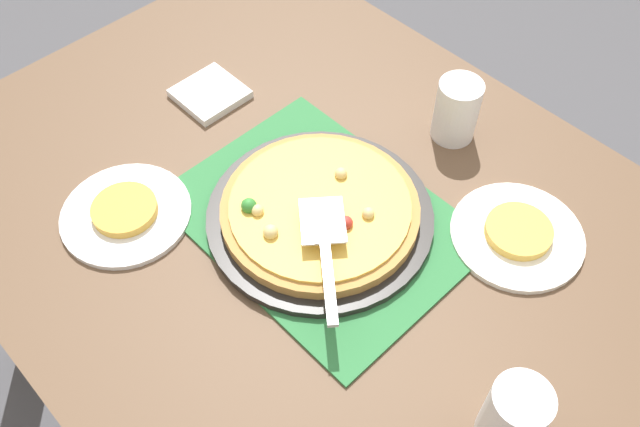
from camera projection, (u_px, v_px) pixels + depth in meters
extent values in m
plane|color=#4C4C51|center=(320.00, 395.00, 1.73)|extent=(8.00, 8.00, 0.00)
cube|color=brown|center=(320.00, 226.00, 1.15)|extent=(1.40, 1.00, 0.03)
cube|color=brown|center=(275.00, 87.00, 1.91)|extent=(0.07, 0.07, 0.72)
cube|color=#2D753D|center=(320.00, 220.00, 1.13)|extent=(0.48, 0.36, 0.01)
cylinder|color=black|center=(320.00, 216.00, 1.13)|extent=(0.38, 0.38, 0.01)
cylinder|color=#B78442|center=(320.00, 210.00, 1.11)|extent=(0.33, 0.33, 0.02)
cylinder|color=#EAB747|center=(320.00, 205.00, 1.10)|extent=(0.30, 0.30, 0.01)
sphere|color=red|center=(344.00, 224.00, 1.07)|extent=(0.02, 0.02, 0.02)
sphere|color=#E5CC7F|center=(368.00, 213.00, 1.08)|extent=(0.02, 0.02, 0.02)
sphere|color=red|center=(336.00, 211.00, 1.09)|extent=(0.02, 0.02, 0.02)
sphere|color=#E5CC7F|center=(341.00, 174.00, 1.13)|extent=(0.02, 0.02, 0.02)
sphere|color=#E5CC7F|center=(258.00, 210.00, 1.09)|extent=(0.02, 0.02, 0.02)
sphere|color=#338433|center=(249.00, 206.00, 1.09)|extent=(0.03, 0.03, 0.03)
sphere|color=#E5CC7F|center=(271.00, 232.00, 1.06)|extent=(0.02, 0.02, 0.02)
cylinder|color=white|center=(517.00, 236.00, 1.11)|extent=(0.22, 0.22, 0.01)
cylinder|color=white|center=(126.00, 214.00, 1.14)|extent=(0.22, 0.22, 0.01)
cylinder|color=#EAB747|center=(519.00, 231.00, 1.10)|extent=(0.11, 0.11, 0.02)
cylinder|color=gold|center=(124.00, 209.00, 1.13)|extent=(0.11, 0.11, 0.02)
cylinder|color=white|center=(514.00, 416.00, 0.87)|extent=(0.08, 0.08, 0.12)
cylinder|color=white|center=(457.00, 110.00, 1.21)|extent=(0.08, 0.08, 0.12)
cube|color=silver|center=(322.00, 220.00, 1.05)|extent=(0.11, 0.11, 0.00)
cube|color=#B2B2B7|center=(329.00, 283.00, 0.98)|extent=(0.12, 0.10, 0.01)
cube|color=white|center=(210.00, 94.00, 1.32)|extent=(0.12, 0.12, 0.02)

